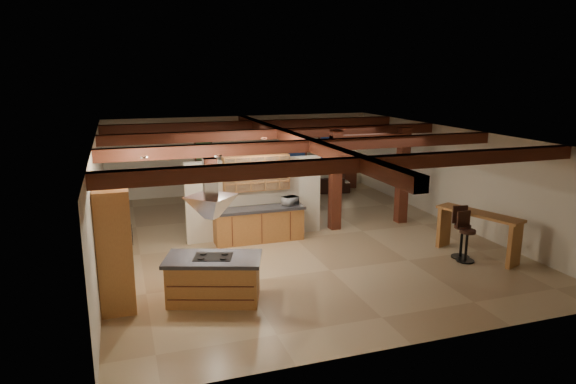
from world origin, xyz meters
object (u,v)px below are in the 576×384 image
bar_counter (478,227)px  dining_table (282,200)px  kitchen_island (214,279)px  sofa (323,185)px

bar_counter → dining_table: bearing=118.7°
kitchen_island → sofa: kitchen_island is taller
dining_table → bar_counter: (3.22, -5.88, 0.46)m
dining_table → kitchen_island: bearing=-119.9°
sofa → kitchen_island: bearing=65.2°
kitchen_island → dining_table: kitchen_island is taller
dining_table → bar_counter: size_ratio=0.78×
kitchen_island → sofa: bearing=55.2°
sofa → bar_counter: bar_counter is taller
kitchen_island → bar_counter: (6.69, 0.49, 0.29)m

